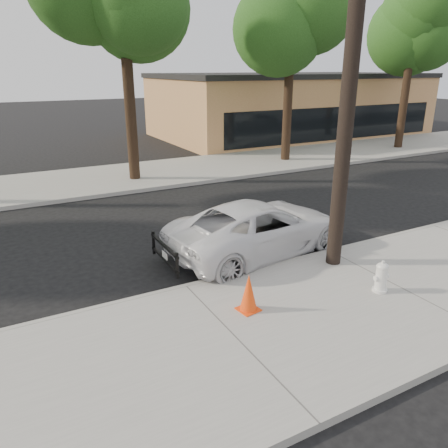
{
  "coord_description": "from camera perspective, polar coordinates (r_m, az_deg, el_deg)",
  "views": [
    {
      "loc": [
        -3.25,
        -9.87,
        4.56
      ],
      "look_at": [
        1.46,
        -1.15,
        1.0
      ],
      "focal_mm": 35.0,
      "sensor_mm": 36.0,
      "label": 1
    }
  ],
  "objects": [
    {
      "name": "tree_d",
      "position": [
        22.4,
        9.48,
        24.14
      ],
      "size": [
        4.5,
        4.35,
        8.75
      ],
      "color": "black",
      "rests_on": "far_sidewalk"
    },
    {
      "name": "police_cruiser",
      "position": [
        11.25,
        4.62,
        -0.47
      ],
      "size": [
        5.18,
        2.89,
        1.37
      ],
      "primitive_type": "imported",
      "rotation": [
        0.0,
        0.0,
        1.7
      ],
      "color": "white",
      "rests_on": "ground"
    },
    {
      "name": "building_main",
      "position": [
        32.35,
        8.56,
        15.01
      ],
      "size": [
        18.0,
        10.0,
        4.0
      ],
      "primitive_type": "cube",
      "color": "#B47E4B",
      "rests_on": "ground"
    },
    {
      "name": "utility_pole",
      "position": [
        9.92,
        16.32,
        19.81
      ],
      "size": [
        1.4,
        0.34,
        9.0
      ],
      "color": "black",
      "rests_on": "near_sidewalk"
    },
    {
      "name": "curb_near",
      "position": [
        9.55,
        -5.04,
        -8.36
      ],
      "size": [
        90.0,
        0.12,
        0.16
      ],
      "primitive_type": "cube",
      "color": "#9E9B93",
      "rests_on": "ground"
    },
    {
      "name": "tree_c",
      "position": [
        18.49,
        -12.25,
        26.66
      ],
      "size": [
        4.96,
        4.8,
        9.55
      ],
      "color": "black",
      "rests_on": "far_sidewalk"
    },
    {
      "name": "fire_hydrant",
      "position": [
        9.67,
        19.84,
        -6.6
      ],
      "size": [
        0.34,
        0.31,
        0.65
      ],
      "rotation": [
        0.0,
        0.0,
        -0.09
      ],
      "color": "white",
      "rests_on": "near_sidewalk"
    },
    {
      "name": "tree_e",
      "position": [
        27.85,
        24.15,
        22.59
      ],
      "size": [
        4.8,
        4.65,
        9.25
      ],
      "color": "black",
      "rests_on": "far_sidewalk"
    },
    {
      "name": "traffic_cone",
      "position": [
        8.43,
        3.23,
        -9.0
      ],
      "size": [
        0.44,
        0.44,
        0.75
      ],
      "rotation": [
        0.0,
        0.0,
        0.14
      ],
      "color": "#FF440D",
      "rests_on": "near_sidewalk"
    },
    {
      "name": "far_sidewalk",
      "position": [
        19.19,
        -17.87,
        5.28
      ],
      "size": [
        90.0,
        5.0,
        0.15
      ],
      "primitive_type": "cube",
      "color": "gray",
      "rests_on": "ground"
    },
    {
      "name": "ground",
      "position": [
        11.35,
        -9.29,
        -4.21
      ],
      "size": [
        120.0,
        120.0,
        0.0
      ],
      "primitive_type": "plane",
      "color": "black",
      "rests_on": "ground"
    },
    {
      "name": "near_sidewalk",
      "position": [
        7.86,
        1.62,
        -15.07
      ],
      "size": [
        90.0,
        4.4,
        0.15
      ],
      "primitive_type": "cube",
      "color": "gray",
      "rests_on": "ground"
    }
  ]
}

